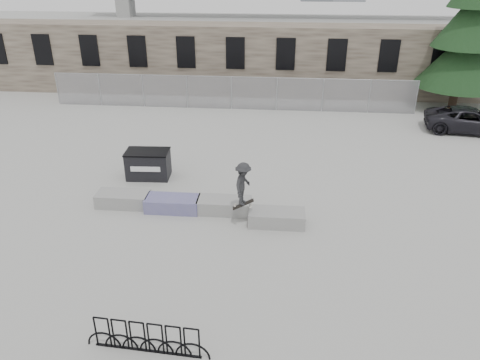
# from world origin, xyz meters

# --- Properties ---
(ground) EXTENTS (120.00, 120.00, 0.00)m
(ground) POSITION_xyz_m (0.00, 0.00, 0.00)
(ground) COLOR #A3A39E
(ground) RESTS_ON ground
(stone_wall) EXTENTS (36.00, 2.58, 4.50)m
(stone_wall) POSITION_xyz_m (0.00, 16.24, 2.26)
(stone_wall) COLOR brown
(stone_wall) RESTS_ON ground
(chainlink_fence) EXTENTS (22.06, 0.06, 2.02)m
(chainlink_fence) POSITION_xyz_m (-0.00, 12.50, 1.04)
(chainlink_fence) COLOR gray
(chainlink_fence) RESTS_ON ground
(planter_far_left) EXTENTS (2.00, 0.90, 0.53)m
(planter_far_left) POSITION_xyz_m (-2.86, 0.08, 0.29)
(planter_far_left) COLOR #979794
(planter_far_left) RESTS_ON ground
(planter_center_left) EXTENTS (2.00, 0.90, 0.53)m
(planter_center_left) POSITION_xyz_m (-0.90, -0.11, 0.29)
(planter_center_left) COLOR navy
(planter_center_left) RESTS_ON ground
(planter_center_right) EXTENTS (2.00, 0.90, 0.53)m
(planter_center_right) POSITION_xyz_m (1.05, -0.06, 0.29)
(planter_center_right) COLOR #979794
(planter_center_right) RESTS_ON ground
(planter_offset) EXTENTS (2.00, 0.90, 0.53)m
(planter_offset) POSITION_xyz_m (3.03, -0.78, 0.29)
(planter_offset) COLOR #979794
(planter_offset) RESTS_ON ground
(dumpster) EXTENTS (1.88, 1.20, 1.21)m
(dumpster) POSITION_xyz_m (-2.54, 2.61, 0.61)
(dumpster) COLOR black
(dumpster) RESTS_ON ground
(bike_rack) EXTENTS (3.14, 0.27, 0.90)m
(bike_rack) POSITION_xyz_m (0.01, -7.00, 0.44)
(bike_rack) COLOR black
(bike_rack) RESTS_ON ground
(spruce_tree) EXTENTS (5.11, 5.11, 11.50)m
(spruce_tree) POSITION_xyz_m (13.61, 13.91, 4.54)
(spruce_tree) COLOR #38281E
(spruce_tree) RESTS_ON ground
(suv) EXTENTS (4.91, 2.77, 1.30)m
(suv) POSITION_xyz_m (13.17, 9.67, 0.65)
(suv) COLOR black
(suv) RESTS_ON ground
(skateboarder) EXTENTS (0.83, 1.12, 1.76)m
(skateboarder) POSITION_xyz_m (1.84, -0.96, 1.65)
(skateboarder) COLOR #27282A
(skateboarder) RESTS_ON ground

